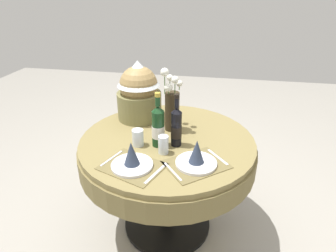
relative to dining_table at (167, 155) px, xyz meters
The scene contains 10 objects.
ground 0.64m from the dining_table, ahead, with size 8.00×8.00×0.00m, color #9E998E.
dining_table is the anchor object (origin of this frame).
place_setting_left 0.43m from the dining_table, 110.80° to the right, with size 0.41×0.36×0.16m.
place_setting_right 0.40m from the dining_table, 51.32° to the right, with size 0.43×0.42×0.16m.
flower_vase 0.35m from the dining_table, 87.48° to the left, with size 0.13×0.19×0.45m.
wine_bottle_left 0.29m from the dining_table, 44.79° to the right, with size 0.07×0.07×0.35m.
wine_bottle_right 0.29m from the dining_table, 113.26° to the right, with size 0.08×0.08×0.36m.
tumbler_near_left 0.28m from the dining_table, 145.13° to the right, with size 0.07×0.07×0.11m, color silver.
tumbler_near_right 0.27m from the dining_table, 87.08° to the right, with size 0.06×0.06×0.12m, color silver.
gift_tub_back_left 0.54m from the dining_table, 132.56° to the left, with size 0.34×0.34×0.45m.
Camera 1 is at (0.31, -1.66, 1.72)m, focal length 30.56 mm.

